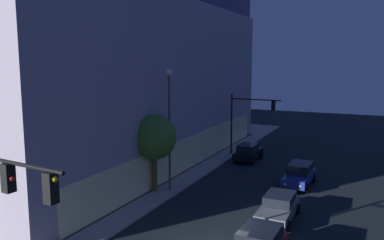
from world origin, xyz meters
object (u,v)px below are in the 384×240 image
modern_building (64,71)px  sidewalk_tree (154,138)px  traffic_light_far_corner (247,114)px  car_black (248,152)px  car_blue (299,174)px  car_grey (279,207)px  street_lamp_sidewalk (169,116)px

modern_building → sidewalk_tree: bearing=-115.8°
traffic_light_far_corner → car_black: bearing=-156.1°
sidewalk_tree → car_black: size_ratio=1.32×
sidewalk_tree → car_blue: size_ratio=1.26×
car_grey → modern_building: bearing=71.2°
car_grey → car_blue: (7.20, 0.04, 0.11)m
car_grey → traffic_light_far_corner: bearing=24.3°
traffic_light_far_corner → car_blue: size_ratio=1.37×
modern_building → car_blue: size_ratio=8.22×
sidewalk_tree → car_grey: 9.83m
car_grey → car_blue: 7.20m
modern_building → sidewalk_tree: 16.94m
street_lamp_sidewalk → car_blue: 10.97m
sidewalk_tree → car_blue: (6.15, -9.16, -3.18)m
modern_building → street_lamp_sidewalk: size_ratio=4.18×
sidewalk_tree → car_black: 12.75m
traffic_light_far_corner → sidewalk_tree: bearing=168.7°
modern_building → car_grey: 26.43m
modern_building → sidewalk_tree: (-7.10, -14.71, -4.47)m
street_lamp_sidewalk → car_grey: 9.77m
street_lamp_sidewalk → sidewalk_tree: (-0.69, 0.87, -1.50)m
modern_building → traffic_light_far_corner: modern_building is taller
car_blue → modern_building: bearing=87.7°
traffic_light_far_corner → modern_building: bearing=109.9°
sidewalk_tree → street_lamp_sidewalk: bearing=-51.7°
modern_building → street_lamp_sidewalk: modern_building is taller
car_grey → car_blue: size_ratio=1.06×
car_grey → car_black: bearing=24.3°
traffic_light_far_corner → street_lamp_sidewalk: 12.91m
sidewalk_tree → modern_building: bearing=64.2°
car_blue → sidewalk_tree: bearing=123.9°
street_lamp_sidewalk → car_black: size_ratio=2.07×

